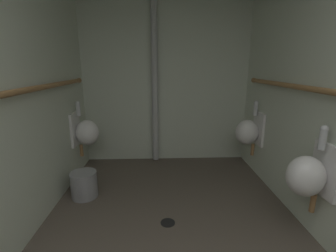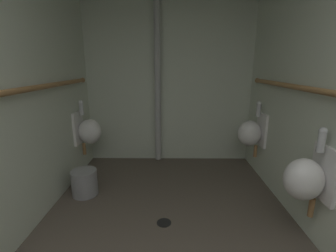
{
  "view_description": "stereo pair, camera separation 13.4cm",
  "coord_description": "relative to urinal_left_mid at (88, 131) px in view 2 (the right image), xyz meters",
  "views": [
    {
      "loc": [
        -0.11,
        0.2,
        1.47
      ],
      "look_at": [
        -0.01,
        2.87,
        0.78
      ],
      "focal_mm": 25.13,
      "sensor_mm": 36.0,
      "label": 1
    },
    {
      "loc": [
        0.02,
        0.2,
        1.47
      ],
      "look_at": [
        -0.01,
        2.87,
        0.78
      ],
      "focal_mm": 25.13,
      "sensor_mm": 36.0,
      "label": 2
    }
  ],
  "objects": [
    {
      "name": "urinal_right_mid",
      "position": [
        2.18,
        -1.36,
        0.0
      ],
      "size": [
        0.32,
        0.3,
        0.76
      ],
      "color": "white"
    },
    {
      "name": "wall_back",
      "position": [
        1.09,
        0.55,
        0.76
      ],
      "size": [
        2.6,
        0.06,
        2.74
      ],
      "primitive_type": "cube",
      "color": "silver",
      "rests_on": "ground"
    },
    {
      "name": "supply_pipe_left",
      "position": [
        -0.09,
        -1.36,
        0.66
      ],
      "size": [
        0.06,
        3.19,
        0.06
      ],
      "color": "#9E7042"
    },
    {
      "name": "waste_bin",
      "position": [
        0.12,
        -0.59,
        -0.46
      ],
      "size": [
        0.29,
        0.29,
        0.3
      ],
      "primitive_type": "cylinder",
      "color": "gray",
      "rests_on": "ground"
    },
    {
      "name": "floor",
      "position": [
        1.09,
        -1.37,
        -0.65
      ],
      "size": [
        2.6,
        3.89,
        0.08
      ],
      "primitive_type": "cube",
      "color": "brown",
      "rests_on": "ground"
    },
    {
      "name": "urinal_right_far",
      "position": [
        2.18,
        -0.06,
        0.0
      ],
      "size": [
        0.32,
        0.3,
        0.76
      ],
      "color": "white"
    },
    {
      "name": "floor_drain",
      "position": [
        1.05,
        -1.11,
        -0.6
      ],
      "size": [
        0.14,
        0.14,
        0.01
      ],
      "primitive_type": "cylinder",
      "color": "black",
      "rests_on": "ground"
    },
    {
      "name": "urinal_left_mid",
      "position": [
        0.0,
        0.0,
        0.0
      ],
      "size": [
        0.32,
        0.3,
        0.76
      ],
      "color": "white"
    },
    {
      "name": "standpipe_back_wall",
      "position": [
        0.92,
        0.44,
        0.76
      ],
      "size": [
        0.09,
        0.09,
        2.69
      ],
      "primitive_type": "cylinder",
      "color": "#B2B2B2",
      "rests_on": "ground"
    },
    {
      "name": "supply_pipe_right",
      "position": [
        2.27,
        -1.36,
        0.66
      ],
      "size": [
        0.06,
        3.06,
        0.06
      ],
      "color": "#9E7042"
    }
  ]
}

